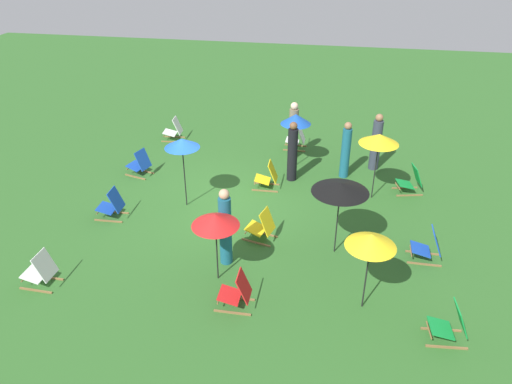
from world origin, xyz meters
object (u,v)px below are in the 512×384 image
(deckchair_2, at_px, (297,139))
(umbrella_5, at_px, (371,241))
(umbrella_2, at_px, (296,119))
(umbrella_0, at_px, (215,220))
(umbrella_1, at_px, (379,139))
(umbrella_4, at_px, (340,188))
(deckchair_4, at_px, (411,181))
(deckchair_10, at_px, (428,246))
(umbrella_3, at_px, (182,143))
(person_1, at_px, (346,151))
(person_3, at_px, (292,153))
(deckchair_1, at_px, (450,325))
(deckchair_3, at_px, (268,177))
(deckchair_0, at_px, (237,292))
(person_2, at_px, (293,132))
(person_0, at_px, (376,143))
(deckchair_6, at_px, (262,226))
(deckchair_9, at_px, (112,205))
(person_4, at_px, (225,228))
(deckchair_5, at_px, (41,271))
(deckchair_8, at_px, (174,130))

(deckchair_2, height_order, umbrella_5, umbrella_5)
(umbrella_2, bearing_deg, umbrella_0, -9.98)
(umbrella_1, height_order, umbrella_4, umbrella_1)
(deckchair_4, distance_m, deckchair_10, 3.22)
(deckchair_2, xyz_separation_m, umbrella_3, (4.29, -2.57, 1.47))
(umbrella_4, relative_size, person_1, 1.05)
(umbrella_5, relative_size, person_3, 0.96)
(deckchair_1, bearing_deg, deckchair_2, -160.39)
(deckchair_2, height_order, umbrella_0, umbrella_0)
(deckchair_3, relative_size, person_3, 0.45)
(umbrella_0, xyz_separation_m, umbrella_1, (-4.21, 3.40, 0.28))
(deckchair_0, relative_size, person_2, 0.44)
(person_0, relative_size, person_1, 1.03)
(deckchair_6, xyz_separation_m, deckchair_10, (0.13, 3.87, 0.00))
(deckchair_0, distance_m, umbrella_2, 6.71)
(umbrella_4, xyz_separation_m, person_3, (-3.46, -1.43, -0.84))
(deckchair_2, bearing_deg, deckchair_3, -9.80)
(deckchair_9, xyz_separation_m, person_4, (1.32, 3.38, 0.55))
(umbrella_2, bearing_deg, deckchair_4, 72.99)
(deckchair_6, distance_m, person_2, 4.88)
(umbrella_1, xyz_separation_m, person_3, (-0.69, -2.36, -0.90))
(deckchair_3, xyz_separation_m, umbrella_4, (2.79, 2.05, 1.36))
(deckchair_3, distance_m, umbrella_2, 2.06)
(person_1, distance_m, person_4, 5.42)
(deckchair_4, bearing_deg, deckchair_10, -11.67)
(deckchair_1, relative_size, deckchair_5, 1.00)
(deckchair_3, distance_m, person_1, 2.50)
(umbrella_0, xyz_separation_m, person_3, (-4.91, 1.04, -0.62))
(deckchair_10, height_order, umbrella_3, umbrella_3)
(deckchair_4, relative_size, deckchair_10, 1.02)
(deckchair_1, height_order, person_1, person_1)
(deckchair_0, bearing_deg, person_4, -158.81)
(person_1, bearing_deg, umbrella_4, -86.11)
(deckchair_8, relative_size, person_3, 0.45)
(deckchair_2, height_order, person_0, person_0)
(deckchair_0, relative_size, deckchair_10, 1.00)
(deckchair_0, height_order, deckchair_1, same)
(deckchair_3, distance_m, umbrella_1, 3.30)
(umbrella_4, distance_m, umbrella_5, 1.90)
(umbrella_1, xyz_separation_m, person_0, (-1.89, 0.09, -0.92))
(deckchair_5, xyz_separation_m, umbrella_2, (-6.68, 4.65, 1.23))
(deckchair_8, height_order, umbrella_2, umbrella_2)
(umbrella_0, bearing_deg, umbrella_5, 83.69)
(deckchair_10, bearing_deg, person_3, -133.53)
(umbrella_2, xyz_separation_m, umbrella_4, (4.34, 1.45, 0.13))
(deckchair_1, xyz_separation_m, person_3, (-5.87, -3.62, 0.52))
(umbrella_1, distance_m, umbrella_3, 5.20)
(deckchair_2, bearing_deg, deckchair_8, -89.27)
(umbrella_3, bearing_deg, person_4, 36.13)
(deckchair_0, height_order, person_2, person_2)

